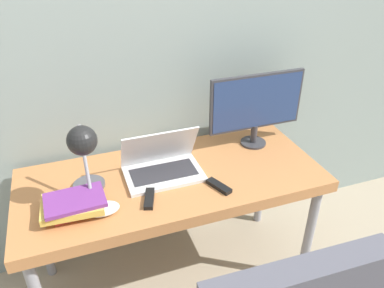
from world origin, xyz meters
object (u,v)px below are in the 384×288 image
(laptop, at_px, (162,165))
(book_stack, at_px, (74,204))
(monitor, at_px, (256,105))
(desk_lamp, at_px, (83,150))
(game_controller, at_px, (103,209))

(laptop, distance_m, book_stack, 0.46)
(laptop, distance_m, monitor, 0.60)
(book_stack, bearing_deg, desk_lamp, 30.15)
(laptop, relative_size, desk_lamp, 0.96)
(monitor, xyz_separation_m, game_controller, (-0.89, -0.31, -0.22))
(desk_lamp, xyz_separation_m, book_stack, (-0.08, -0.04, -0.23))
(laptop, xyz_separation_m, desk_lamp, (-0.36, -0.11, 0.23))
(laptop, bearing_deg, game_controller, -148.10)
(desk_lamp, relative_size, game_controller, 2.76)
(monitor, distance_m, game_controller, 0.96)
(book_stack, xyz_separation_m, game_controller, (0.11, -0.05, -0.02))
(laptop, distance_m, game_controller, 0.38)
(monitor, xyz_separation_m, book_stack, (-1.00, -0.26, -0.20))
(desk_lamp, distance_m, book_stack, 0.25)
(laptop, xyz_separation_m, book_stack, (-0.43, -0.15, -0.01))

